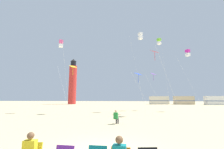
# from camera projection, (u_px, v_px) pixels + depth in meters

# --- Properties ---
(kite_flyer_standing) EXTENTS (0.44, 0.56, 1.16)m
(kite_flyer_standing) POSITION_uv_depth(u_px,v_px,m) (116.00, 116.00, 12.54)
(kite_flyer_standing) COLOR #238438
(kite_flyer_standing) RESTS_ON ground
(kite_box_white) EXTENTS (2.30, 2.30, 13.29)m
(kite_box_white) POSITION_uv_depth(u_px,v_px,m) (140.00, 36.00, 25.91)
(kite_box_white) COLOR silver
(kite_box_white) RESTS_ON ground
(kite_diamond_blue) EXTENTS (2.76, 2.28, 5.66)m
(kite_diamond_blue) POSITION_uv_depth(u_px,v_px,m) (138.00, 75.00, 20.91)
(kite_diamond_blue) COLOR silver
(kite_diamond_blue) RESTS_ON ground
(kite_box_magenta) EXTENTS (3.34, 3.01, 10.53)m
(kite_box_magenta) POSITION_uv_depth(u_px,v_px,m) (188.00, 53.00, 26.32)
(kite_box_magenta) COLOR silver
(kite_box_magenta) RESTS_ON ground
(kite_diamond_violet) EXTENTS (2.92, 2.30, 6.70)m
(kite_diamond_violet) POSITION_uv_depth(u_px,v_px,m) (153.00, 75.00, 27.38)
(kite_diamond_violet) COLOR silver
(kite_diamond_violet) RESTS_ON ground
(kite_diamond_scarlet) EXTENTS (3.32, 3.32, 8.33)m
(kite_diamond_scarlet) POSITION_uv_depth(u_px,v_px,m) (155.00, 54.00, 19.48)
(kite_diamond_scarlet) COLOR silver
(kite_diamond_scarlet) RESTS_ON ground
(kite_box_rainbow) EXTENTS (1.88, 2.31, 11.32)m
(kite_box_rainbow) POSITION_uv_depth(u_px,v_px,m) (61.00, 44.00, 24.07)
(kite_box_rainbow) COLOR silver
(kite_box_rainbow) RESTS_ON ground
(kite_box_lime) EXTENTS (1.84, 1.84, 13.46)m
(kite_box_lime) POSITION_uv_depth(u_px,v_px,m) (159.00, 42.00, 28.90)
(kite_box_lime) COLOR silver
(kite_box_lime) RESTS_ON ground
(kite_diamond_gold) EXTENTS (2.70, 2.67, 6.83)m
(kite_diamond_gold) POSITION_uv_depth(u_px,v_px,m) (73.00, 68.00, 21.62)
(kite_diamond_gold) COLOR silver
(kite_diamond_gold) RESTS_ON ground
(lighthouse_distant) EXTENTS (2.80, 2.80, 16.80)m
(lighthouse_distant) POSITION_uv_depth(u_px,v_px,m) (73.00, 82.00, 55.59)
(lighthouse_distant) COLOR red
(lighthouse_distant) RESTS_ON ground
(rv_van_cream) EXTENTS (6.61, 2.87, 2.80)m
(rv_van_cream) POSITION_uv_depth(u_px,v_px,m) (159.00, 100.00, 53.22)
(rv_van_cream) COLOR beige
(rv_van_cream) RESTS_ON ground
(rv_van_tan) EXTENTS (6.45, 2.37, 2.80)m
(rv_van_tan) POSITION_uv_depth(u_px,v_px,m) (184.00, 100.00, 51.61)
(rv_van_tan) COLOR #C6B28C
(rv_van_tan) RESTS_ON ground
(rv_van_white) EXTENTS (6.51, 2.53, 2.80)m
(rv_van_white) POSITION_uv_depth(u_px,v_px,m) (216.00, 100.00, 48.10)
(rv_van_white) COLOR white
(rv_van_white) RESTS_ON ground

